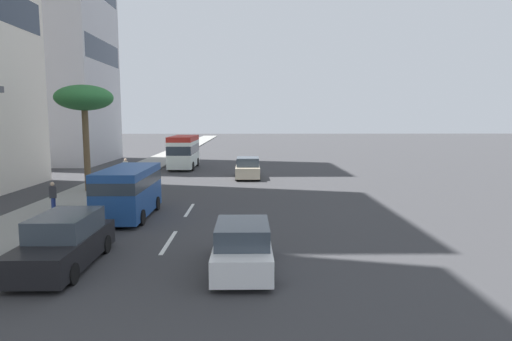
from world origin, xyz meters
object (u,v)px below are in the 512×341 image
car_fifth (65,242)px  palm_tree (84,100)px  van_third (129,189)px  pedestrian_mid_block (126,168)px  car_lead (248,168)px  pedestrian_by_tree (53,196)px  car_fourth (243,247)px  minibus_second (184,151)px

car_fifth → palm_tree: (14.06, 4.44, 5.18)m
van_third → pedestrian_mid_block: bearing=-163.4°
car_lead → pedestrian_by_tree: car_lead is taller
van_third → car_fifth: bearing=-1.3°
car_lead → car_fifth: 21.39m
car_fourth → palm_tree: palm_tree is taller
minibus_second → palm_tree: 14.78m
pedestrian_mid_block → palm_tree: 6.94m
car_lead → car_fifth: car_fifth is taller
minibus_second → car_fifth: minibus_second is taller
palm_tree → pedestrian_mid_block: bearing=-12.9°
minibus_second → car_fourth: minibus_second is taller
pedestrian_by_tree → pedestrian_mid_block: bearing=-111.7°
car_lead → minibus_second: bearing=41.3°
van_third → pedestrian_by_tree: size_ratio=3.49×
car_fourth → car_fifth: size_ratio=0.88×
minibus_second → car_lead: bearing=41.3°
van_third → car_fourth: 9.36m
palm_tree → van_third: bearing=-146.8°
van_third → palm_tree: size_ratio=0.79×
minibus_second → car_fourth: 28.64m
pedestrian_mid_block → car_fifth: bearing=-76.5°
car_fifth → minibus_second: bearing=-179.5°
car_lead → palm_tree: palm_tree is taller
car_fifth → palm_tree: 15.62m
car_lead → van_third: (-13.53, 5.77, 0.59)m
pedestrian_by_tree → palm_tree: 8.33m
minibus_second → car_fourth: (-27.98, -6.03, -0.96)m
pedestrian_mid_block → pedestrian_by_tree: 11.38m
minibus_second → palm_tree: size_ratio=0.97×
van_third → palm_tree: bearing=-146.8°
car_fourth → pedestrian_by_tree: pedestrian_by_tree is taller
van_third → palm_tree: 9.57m
van_third → minibus_second: bearing=-178.9°
minibus_second → pedestrian_by_tree: bearing=-9.8°
car_lead → car_fifth: size_ratio=0.88×
car_fifth → car_lead: bearing=163.9°
car_fifth → pedestrian_mid_block: 19.10m
pedestrian_by_tree → car_lead: bearing=-146.2°
minibus_second → pedestrian_mid_block: (-8.76, 3.12, -0.66)m
van_third → car_fourth: (-7.44, -5.64, -0.64)m
car_lead → car_fourth: car_lead is taller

